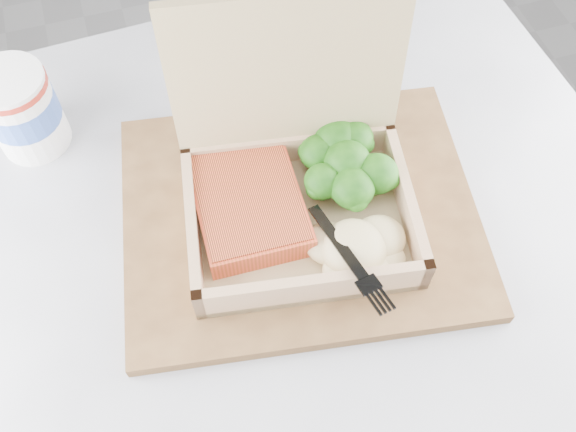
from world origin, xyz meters
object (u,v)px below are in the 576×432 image
object	(u,v)px
paper_cup	(21,109)
serving_tray	(300,214)
takeout_container	(296,173)
cafe_table	(304,311)

from	to	relation	value
paper_cup	serving_tray	bearing A→B (deg)	-36.67
serving_tray	paper_cup	xyz separation A→B (m)	(-0.25, 0.19, 0.05)
serving_tray	takeout_container	distance (m)	0.06
cafe_table	serving_tray	bearing A→B (deg)	88.13
serving_tray	paper_cup	bearing A→B (deg)	143.33
paper_cup	takeout_container	bearing A→B (deg)	-34.91
takeout_container	paper_cup	distance (m)	0.31
serving_tray	paper_cup	distance (m)	0.32
cafe_table	serving_tray	size ratio (longest dim) A/B	2.15
serving_tray	takeout_container	size ratio (longest dim) A/B	1.46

